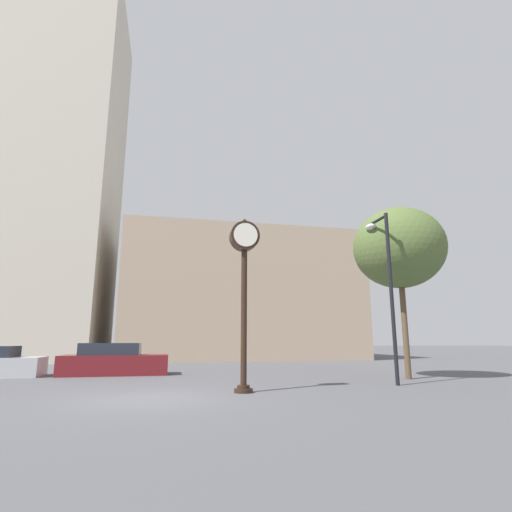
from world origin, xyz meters
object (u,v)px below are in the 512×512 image
object	(u,v)px
car_maroon	(114,361)
street_clock	(244,268)
street_lamp_right	(384,269)
bare_tree	(399,248)

from	to	relation	value
car_maroon	street_clock	bearing A→B (deg)	-57.79
street_clock	street_lamp_right	size ratio (longest dim) A/B	0.87
street_lamp_right	bare_tree	size ratio (longest dim) A/B	0.87
car_maroon	street_lamp_right	xyz separation A→B (m)	(10.31, -6.38, 3.61)
street_clock	street_lamp_right	bearing A→B (deg)	11.22
street_clock	car_maroon	distance (m)	9.40
car_maroon	bare_tree	world-z (taller)	bare_tree
street_clock	car_maroon	world-z (taller)	street_clock
street_clock	bare_tree	xyz separation A→B (m)	(7.42, 2.77, 1.65)
street_clock	car_maroon	xyz separation A→B (m)	(-4.64, 7.50, -3.24)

